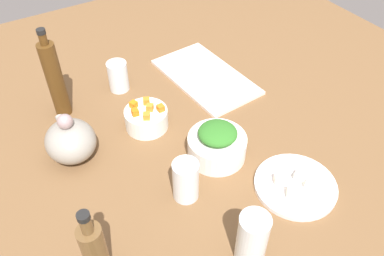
# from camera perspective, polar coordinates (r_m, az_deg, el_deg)

# --- Properties ---
(tabletop) EXTENTS (1.90, 1.90, 0.03)m
(tabletop) POSITION_cam_1_polar(r_m,az_deg,el_deg) (1.09, -0.00, -2.48)
(tabletop) COLOR brown
(tabletop) RESTS_ON ground
(cutting_board) EXTENTS (0.37, 0.22, 0.01)m
(cutting_board) POSITION_cam_1_polar(r_m,az_deg,el_deg) (1.30, 1.95, 7.40)
(cutting_board) COLOR silver
(cutting_board) RESTS_ON tabletop
(plate_tofu) EXTENTS (0.20, 0.20, 0.01)m
(plate_tofu) POSITION_cam_1_polar(r_m,az_deg,el_deg) (1.01, 14.67, -8.02)
(plate_tofu) COLOR white
(plate_tofu) RESTS_ON tabletop
(bowl_greens) EXTENTS (0.15, 0.15, 0.06)m
(bowl_greens) POSITION_cam_1_polar(r_m,az_deg,el_deg) (1.03, 3.60, -2.72)
(bowl_greens) COLOR white
(bowl_greens) RESTS_ON tabletop
(bowl_carrots) EXTENTS (0.12, 0.12, 0.06)m
(bowl_carrots) POSITION_cam_1_polar(r_m,az_deg,el_deg) (1.12, -6.58, 1.37)
(bowl_carrots) COLOR white
(bowl_carrots) RESTS_ON tabletop
(teapot) EXTENTS (0.16, 0.13, 0.14)m
(teapot) POSITION_cam_1_polar(r_m,az_deg,el_deg) (1.06, -17.11, -1.70)
(teapot) COLOR gray
(teapot) RESTS_ON tabletop
(bottle_0) EXTENTS (0.05, 0.05, 0.21)m
(bottle_0) POSITION_cam_1_polar(r_m,az_deg,el_deg) (0.81, -13.84, -16.86)
(bottle_0) COLOR brown
(bottle_0) RESTS_ON tabletop
(bottle_1) EXTENTS (0.05, 0.05, 0.27)m
(bottle_1) POSITION_cam_1_polar(r_m,az_deg,el_deg) (1.16, -19.16, 6.68)
(bottle_1) COLOR #513313
(bottle_1) RESTS_ON tabletop
(drinking_glass_0) EXTENTS (0.06, 0.06, 0.13)m
(drinking_glass_0) POSITION_cam_1_polar(r_m,az_deg,el_deg) (0.83, 8.65, -15.51)
(drinking_glass_0) COLOR white
(drinking_glass_0) RESTS_ON tabletop
(drinking_glass_1) EXTENTS (0.06, 0.06, 0.11)m
(drinking_glass_1) POSITION_cam_1_polar(r_m,az_deg,el_deg) (0.92, -0.91, -7.55)
(drinking_glass_1) COLOR white
(drinking_glass_1) RESTS_ON tabletop
(drinking_glass_2) EXTENTS (0.06, 0.06, 0.10)m
(drinking_glass_2) POSITION_cam_1_polar(r_m,az_deg,el_deg) (1.25, -10.61, 7.35)
(drinking_glass_2) COLOR white
(drinking_glass_2) RESTS_ON tabletop
(carrot_cube_0) EXTENTS (0.02, 0.02, 0.02)m
(carrot_cube_0) POSITION_cam_1_polar(r_m,az_deg,el_deg) (1.11, -8.43, 3.37)
(carrot_cube_0) COLOR orange
(carrot_cube_0) RESTS_ON bowl_carrots
(carrot_cube_1) EXTENTS (0.03, 0.03, 0.02)m
(carrot_cube_1) POSITION_cam_1_polar(r_m,az_deg,el_deg) (1.09, -6.10, 2.96)
(carrot_cube_1) COLOR orange
(carrot_cube_1) RESTS_ON bowl_carrots
(carrot_cube_2) EXTENTS (0.02, 0.02, 0.02)m
(carrot_cube_2) POSITION_cam_1_polar(r_m,az_deg,el_deg) (1.07, -6.56, 1.72)
(carrot_cube_2) COLOR orange
(carrot_cube_2) RESTS_ON bowl_carrots
(carrot_cube_3) EXTENTS (0.02, 0.02, 0.02)m
(carrot_cube_3) POSITION_cam_1_polar(r_m,az_deg,el_deg) (1.12, -6.59, 3.89)
(carrot_cube_3) COLOR orange
(carrot_cube_3) RESTS_ON bowl_carrots
(carrot_cube_4) EXTENTS (0.02, 0.02, 0.02)m
(carrot_cube_4) POSITION_cam_1_polar(r_m,az_deg,el_deg) (1.08, -8.20, 2.26)
(carrot_cube_4) COLOR orange
(carrot_cube_4) RESTS_ON bowl_carrots
(carrot_cube_5) EXTENTS (0.02, 0.02, 0.02)m
(carrot_cube_5) POSITION_cam_1_polar(r_m,az_deg,el_deg) (1.09, -4.54, 2.90)
(carrot_cube_5) COLOR orange
(carrot_cube_5) RESTS_ON bowl_carrots
(chopped_greens_mound) EXTENTS (0.14, 0.14, 0.04)m
(chopped_greens_mound) POSITION_cam_1_polar(r_m,az_deg,el_deg) (0.99, 3.72, -0.72)
(chopped_greens_mound) COLOR #307326
(chopped_greens_mound) RESTS_ON bowl_greens
(tofu_cube_0) EXTENTS (0.03, 0.03, 0.02)m
(tofu_cube_0) POSITION_cam_1_polar(r_m,az_deg,el_deg) (0.97, 14.12, -8.98)
(tofu_cube_0) COLOR silver
(tofu_cube_0) RESTS_ON plate_tofu
(tofu_cube_1) EXTENTS (0.03, 0.03, 0.02)m
(tofu_cube_1) POSITION_cam_1_polar(r_m,az_deg,el_deg) (0.99, 12.39, -7.23)
(tofu_cube_1) COLOR white
(tofu_cube_1) RESTS_ON plate_tofu
(tofu_cube_2) EXTENTS (0.03, 0.03, 0.02)m
(tofu_cube_2) POSITION_cam_1_polar(r_m,az_deg,el_deg) (1.01, 15.25, -6.69)
(tofu_cube_2) COLOR white
(tofu_cube_2) RESTS_ON plate_tofu
(tofu_cube_3) EXTENTS (0.03, 0.03, 0.02)m
(tofu_cube_3) POSITION_cam_1_polar(r_m,az_deg,el_deg) (0.99, 16.74, -7.92)
(tofu_cube_3) COLOR silver
(tofu_cube_3) RESTS_ON plate_tofu
(dumpling_0) EXTENTS (0.06, 0.06, 0.03)m
(dumpling_0) POSITION_cam_1_polar(r_m,az_deg,el_deg) (1.39, 0.33, 10.95)
(dumpling_0) COLOR beige
(dumpling_0) RESTS_ON cutting_board
(dumpling_1) EXTENTS (0.05, 0.06, 0.03)m
(dumpling_1) POSITION_cam_1_polar(r_m,az_deg,el_deg) (1.29, 0.39, 7.81)
(dumpling_1) COLOR beige
(dumpling_1) RESTS_ON cutting_board
(dumpling_2) EXTENTS (0.05, 0.05, 0.02)m
(dumpling_2) POSITION_cam_1_polar(r_m,az_deg,el_deg) (1.27, 5.51, 6.93)
(dumpling_2) COLOR beige
(dumpling_2) RESTS_ON cutting_board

